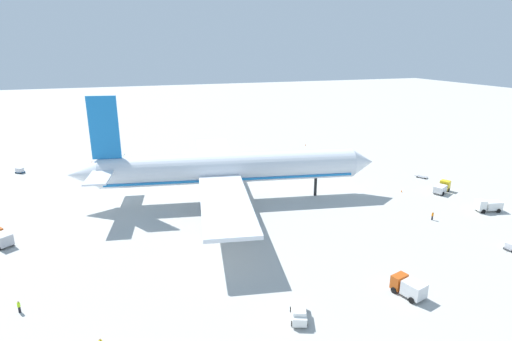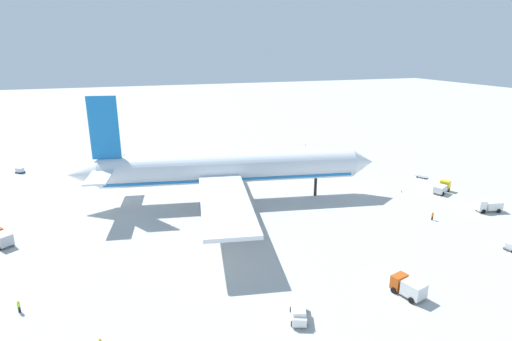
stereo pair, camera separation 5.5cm
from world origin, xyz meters
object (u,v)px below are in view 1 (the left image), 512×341
Objects in this scene: traffic_cone_0 at (92,162)px; service_truck_3 at (442,187)px; airliner at (226,169)px; baggage_cart_0 at (422,177)px; traffic_cone_3 at (305,145)px; service_truck_0 at (409,287)px; service_truck_4 at (488,205)px; baggage_cart_2 at (512,246)px; service_truck_2 at (0,238)px; traffic_cone_2 at (362,169)px; traffic_cone_1 at (402,191)px; ground_worker_3 at (19,306)px; ground_worker_1 at (432,216)px; service_van at (299,312)px; baggage_cart_1 at (20,170)px.

service_truck_3 is at bearing -34.38° from traffic_cone_0.
airliner is 55.04m from baggage_cart_0.
service_truck_0 is at bearing -106.49° from traffic_cone_3.
service_truck_4 is 18.03m from baggage_cart_2.
service_truck_2 is 95.04m from service_truck_3.
traffic_cone_0 is at bearing 152.12° from baggage_cart_0.
service_truck_3 is 99.28m from traffic_cone_0.
service_truck_4 is at bearing -76.78° from traffic_cone_2.
traffic_cone_3 is (-1.08, 51.76, 0.00)m from traffic_cone_1.
service_truck_3 is 9.77m from traffic_cone_1.
service_truck_0 is 59.04m from baggage_cart_0.
airliner is at bearing 40.01° from ground_worker_3.
traffic_cone_1 is at bearing 88.46° from baggage_cart_2.
service_truck_3 is 10.94× the size of traffic_cone_0.
ground_worker_1 is at bearing -138.12° from service_truck_3.
ground_worker_1 is at bearing 179.55° from service_truck_4.
service_truck_3 is at bearing 31.38° from service_van.
airliner reaches higher than baggage_cart_0.
service_van is at bearing -21.01° from ground_worker_3.
service_truck_3 reaches higher than traffic_cone_3.
service_truck_3 is at bearing -71.22° from traffic_cone_2.
baggage_cart_2 is at bearing -6.01° from ground_worker_3.
baggage_cart_2 is (-10.55, -14.61, -0.66)m from service_truck_4.
service_van reaches higher than baggage_cart_0.
service_truck_3 is at bearing 12.26° from ground_worker_3.
service_truck_2 is at bearing -103.96° from traffic_cone_0.
ground_worker_1 is at bearing -36.42° from baggage_cart_1.
service_truck_0 is 26.84m from baggage_cart_2.
ground_worker_3 is at bearing -94.59° from traffic_cone_0.
service_truck_0 reaches higher than traffic_cone_0.
airliner is 52.85m from service_truck_3.
service_truck_3 is 62.33m from service_van.
baggage_cart_0 is (54.54, -0.90, -7.28)m from airliner.
service_van is 97.50m from traffic_cone_3.
baggage_cart_2 is at bearing -110.05° from service_truck_3.
ground_worker_1 is at bearing -100.02° from traffic_cone_2.
traffic_cone_3 is at bearing 86.77° from ground_worker_1.
service_van is (-16.98, 0.36, -0.39)m from service_truck_0.
ground_worker_1 is 3.25× the size of traffic_cone_2.
traffic_cone_2 is at bearing -85.66° from traffic_cone_3.
traffic_cone_3 is (84.75, 51.42, -1.14)m from service_truck_2.
traffic_cone_0 is (-67.89, 68.65, -0.64)m from ground_worker_1.
service_van is at bearing -92.69° from airliner.
service_truck_4 is at bearing 4.13° from ground_worker_3.
airliner reaches higher than ground_worker_1.
traffic_cone_0 and traffic_cone_3 have the same top height.
ground_worker_1 is at bearing -33.35° from airliner.
traffic_cone_3 is (3.82, 67.65, -0.64)m from ground_worker_1.
traffic_cone_1 is (27.08, 36.11, -1.15)m from service_truck_0.
ground_worker_1 is at bearing 5.04° from ground_worker_3.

